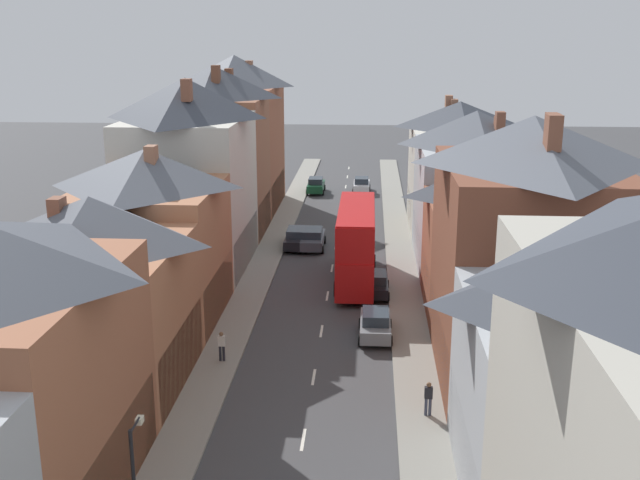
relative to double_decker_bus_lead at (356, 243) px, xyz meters
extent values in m
cube|color=gray|center=(-6.89, -0.99, -2.75)|extent=(2.20, 104.00, 0.14)
cube|color=gray|center=(3.31, -0.99, -2.75)|extent=(2.20, 104.00, 0.14)
cube|color=silver|center=(-1.79, -20.99, -2.81)|extent=(0.14, 1.80, 0.01)
cube|color=silver|center=(-1.79, -14.99, -2.81)|extent=(0.14, 1.80, 0.01)
cube|color=silver|center=(-1.79, -8.99, -2.81)|extent=(0.14, 1.80, 0.01)
cube|color=silver|center=(-1.79, -2.99, -2.81)|extent=(0.14, 1.80, 0.01)
cube|color=silver|center=(-1.79, 3.01, -2.81)|extent=(0.14, 1.80, 0.01)
cube|color=silver|center=(-1.79, 9.01, -2.81)|extent=(0.14, 1.80, 0.01)
cube|color=silver|center=(-1.79, 15.01, -2.81)|extent=(0.14, 1.80, 0.01)
cube|color=silver|center=(-1.79, 21.01, -2.81)|extent=(0.14, 1.80, 0.01)
cube|color=silver|center=(-1.79, 27.01, -2.81)|extent=(0.14, 1.80, 0.01)
cube|color=silver|center=(-1.79, 33.01, -2.81)|extent=(0.14, 1.80, 0.01)
cube|color=silver|center=(-1.79, 39.01, -2.81)|extent=(0.14, 1.80, 0.01)
cube|color=silver|center=(-1.79, 45.01, -2.81)|extent=(0.14, 1.80, 0.01)
cube|color=#1E5133|center=(-8.05, -26.39, -1.22)|extent=(0.12, 9.86, 3.20)
cube|color=#B2704C|center=(-11.99, -16.58, 0.77)|extent=(8.00, 8.92, 7.17)
cube|color=maroon|center=(-8.05, -16.58, -1.22)|extent=(0.12, 8.20, 3.20)
pyramid|color=#565B66|center=(-11.99, -16.58, 5.51)|extent=(8.00, 8.92, 2.31)
cube|color=brown|center=(-13.47, -16.66, 6.05)|extent=(0.60, 0.90, 1.09)
cube|color=#B2704C|center=(-11.99, -7.56, 1.23)|extent=(8.00, 9.12, 8.09)
cube|color=navy|center=(-8.05, -7.56, -1.22)|extent=(0.12, 8.39, 3.20)
pyramid|color=#565B66|center=(-11.99, -7.56, 6.38)|extent=(8.00, 9.12, 2.20)
cube|color=#99664C|center=(-11.41, -8.29, 7.08)|extent=(0.60, 0.90, 1.40)
cube|color=beige|center=(-11.99, 2.59, 2.65)|extent=(8.00, 11.18, 10.93)
cube|color=navy|center=(-8.05, 2.59, -1.22)|extent=(0.12, 10.29, 3.20)
pyramid|color=#383D47|center=(-11.99, 2.59, 9.50)|extent=(8.00, 11.18, 2.76)
cube|color=brown|center=(-11.23, -0.11, 10.23)|extent=(0.60, 0.90, 1.46)
cube|color=brown|center=(-11.99, 12.19, 2.93)|extent=(8.00, 8.01, 11.50)
cube|color=black|center=(-8.05, 12.19, -1.22)|extent=(0.12, 7.37, 3.20)
pyramid|color=#474C56|center=(-11.99, 12.19, 9.99)|extent=(8.00, 8.01, 2.60)
cube|color=brown|center=(-11.41, 10.43, 10.68)|extent=(0.60, 0.90, 1.40)
cube|color=brown|center=(-10.78, 12.63, 10.51)|extent=(0.60, 0.90, 1.05)
cube|color=#935138|center=(-11.99, 21.82, 3.07)|extent=(8.00, 11.25, 11.78)
cube|color=#1E5133|center=(-8.05, 21.82, -1.22)|extent=(0.12, 10.35, 3.20)
pyramid|color=#565B66|center=(-11.99, 21.82, 10.40)|extent=(8.00, 11.25, 2.88)
cube|color=#99664C|center=(-10.60, 22.03, 10.87)|extent=(0.60, 0.90, 0.93)
cube|color=#ADB2B7|center=(8.41, -24.11, 0.88)|extent=(8.00, 9.16, 7.40)
cube|color=black|center=(4.47, -24.11, -1.22)|extent=(0.12, 8.43, 3.20)
pyramid|color=#383D47|center=(8.41, -24.11, 5.65)|extent=(8.00, 9.16, 2.14)
cube|color=brown|center=(8.40, -24.51, 6.38)|extent=(0.60, 0.90, 1.46)
cube|color=brown|center=(9.06, -23.57, 6.27)|extent=(0.60, 0.90, 1.25)
cube|color=brown|center=(8.41, -13.86, 2.55)|extent=(8.00, 11.34, 10.74)
cube|color=navy|center=(4.47, -13.86, -1.22)|extent=(0.12, 10.44, 3.20)
pyramid|color=#565B66|center=(8.41, -13.86, 9.06)|extent=(8.00, 11.34, 2.26)
cube|color=brown|center=(9.84, -11.27, 9.55)|extent=(0.60, 0.90, 0.98)
cube|color=brown|center=(8.50, -17.13, 9.81)|extent=(0.60, 0.90, 1.52)
cube|color=#935138|center=(8.41, -4.41, 0.69)|extent=(8.00, 7.57, 7.01)
cube|color=navy|center=(4.47, -4.41, -1.22)|extent=(0.12, 6.96, 3.20)
pyramid|color=#383D47|center=(8.41, -4.41, 5.39)|extent=(8.00, 7.57, 2.39)
cube|color=#99664C|center=(8.05, -5.05, 6.19)|extent=(0.60, 0.90, 1.60)
cube|color=#99664C|center=(6.88, -3.59, 5.92)|extent=(0.60, 0.90, 1.08)
cube|color=#ADB2B7|center=(8.41, 4.97, 1.63)|extent=(8.00, 11.19, 8.89)
cube|color=navy|center=(4.47, 4.97, -1.22)|extent=(0.12, 10.29, 3.20)
pyramid|color=#474C56|center=(8.41, 4.97, 7.30)|extent=(8.00, 11.19, 2.46)
cube|color=brown|center=(9.68, 3.30, 7.79)|extent=(0.60, 0.90, 0.98)
cube|color=brown|center=(9.64, 2.69, 7.99)|extent=(0.60, 0.90, 1.38)
cube|color=beige|center=(8.41, 15.27, 1.63)|extent=(8.00, 9.41, 8.89)
cube|color=olive|center=(4.47, 15.27, -1.22)|extent=(0.12, 8.65, 3.20)
pyramid|color=#383D47|center=(8.41, 15.27, 7.17)|extent=(8.00, 9.41, 2.19)
cube|color=#99664C|center=(7.57, 16.83, 7.90)|extent=(0.60, 0.90, 1.47)
cube|color=#99664C|center=(7.96, 16.24, 7.76)|extent=(0.60, 0.90, 1.19)
cube|color=red|center=(0.01, -0.02, -1.17)|extent=(2.44, 10.80, 2.50)
cube|color=red|center=(0.01, -0.02, 1.23)|extent=(2.44, 10.58, 2.30)
cube|color=red|center=(0.01, -0.02, 2.43)|extent=(2.39, 10.37, 0.10)
cube|color=#28333D|center=(0.01, 5.33, -0.97)|extent=(2.20, 0.10, 1.20)
cube|color=#28333D|center=(0.01, 5.33, 1.33)|extent=(2.20, 0.10, 1.10)
cube|color=#28333D|center=(-1.18, -0.02, -0.92)|extent=(0.06, 9.18, 0.90)
cube|color=#28333D|center=(-1.18, -0.02, 1.33)|extent=(0.06, 9.18, 0.90)
cube|color=yellow|center=(0.01, 5.33, 2.13)|extent=(1.34, 0.08, 0.32)
cylinder|color=black|center=(-1.21, 3.32, -2.32)|extent=(0.30, 1.00, 1.00)
cylinder|color=black|center=(1.23, 3.32, -2.32)|extent=(0.30, 1.00, 1.00)
cylinder|color=black|center=(-1.21, -2.99, -2.32)|extent=(0.30, 1.00, 1.00)
cylinder|color=black|center=(1.23, -2.99, -2.32)|extent=(0.30, 1.00, 1.00)
cube|color=black|center=(-4.89, 8.31, -2.14)|extent=(1.70, 4.59, 0.72)
cube|color=#28333D|center=(-4.89, 8.08, -1.48)|extent=(1.46, 2.29, 0.60)
cylinder|color=black|center=(-5.74, 9.73, -2.51)|extent=(0.20, 0.62, 0.62)
cylinder|color=black|center=(-4.04, 9.73, -2.51)|extent=(0.20, 0.62, 0.62)
cylinder|color=black|center=(-5.74, 6.88, -2.51)|extent=(0.20, 0.62, 0.62)
cylinder|color=black|center=(-4.04, 6.88, -2.51)|extent=(0.20, 0.62, 0.62)
cube|color=gray|center=(1.31, -9.66, -2.14)|extent=(1.70, 4.00, 0.73)
cube|color=#28333D|center=(1.31, -9.86, -1.48)|extent=(1.46, 2.00, 0.60)
cylinder|color=black|center=(0.46, -8.42, -2.51)|extent=(0.20, 0.62, 0.62)
cylinder|color=black|center=(2.16, -8.42, -2.51)|extent=(0.20, 0.62, 0.62)
cylinder|color=black|center=(0.46, -10.90, -2.51)|extent=(0.20, 0.62, 0.62)
cylinder|color=black|center=(2.16, -10.90, -2.51)|extent=(0.20, 0.62, 0.62)
cube|color=#144728|center=(-4.89, 29.56, -2.12)|extent=(1.70, 4.18, 0.77)
cube|color=#28333D|center=(-4.89, 29.35, -1.44)|extent=(1.46, 2.09, 0.60)
cylinder|color=black|center=(-5.74, 30.86, -2.51)|extent=(0.20, 0.62, 0.62)
cylinder|color=black|center=(-4.04, 30.86, -2.51)|extent=(0.20, 0.62, 0.62)
cylinder|color=black|center=(-5.74, 28.27, -2.51)|extent=(0.20, 0.62, 0.62)
cylinder|color=black|center=(-4.04, 28.27, -2.51)|extent=(0.20, 0.62, 0.62)
cube|color=silver|center=(0.01, 30.24, -2.14)|extent=(1.70, 3.99, 0.73)
cube|color=#28333D|center=(0.01, 30.04, -1.48)|extent=(1.46, 2.00, 0.60)
cylinder|color=black|center=(-0.84, 31.48, -2.51)|extent=(0.20, 0.62, 0.62)
cylinder|color=black|center=(0.86, 31.48, -2.51)|extent=(0.20, 0.62, 0.62)
cylinder|color=black|center=(-0.84, 29.01, -2.51)|extent=(0.20, 0.62, 0.62)
cylinder|color=black|center=(0.86, 29.01, -2.51)|extent=(0.20, 0.62, 0.62)
cube|color=#4C515B|center=(-3.59, 8.22, -2.14)|extent=(1.70, 4.56, 0.73)
cube|color=#28333D|center=(-3.59, 7.99, -1.48)|extent=(1.46, 2.28, 0.60)
cylinder|color=black|center=(-4.44, 9.63, -2.51)|extent=(0.20, 0.62, 0.62)
cylinder|color=black|center=(-2.74, 9.63, -2.51)|extent=(0.20, 0.62, 0.62)
cylinder|color=black|center=(-4.44, 6.81, -2.51)|extent=(0.20, 0.62, 0.62)
cylinder|color=black|center=(-2.74, 6.81, -2.51)|extent=(0.20, 0.62, 0.62)
cube|color=black|center=(1.31, -2.53, -2.17)|extent=(1.70, 3.97, 0.68)
cube|color=#28333D|center=(1.31, -2.73, -1.53)|extent=(1.46, 1.98, 0.60)
cylinder|color=black|center=(0.46, -1.30, -2.51)|extent=(0.20, 0.62, 0.62)
cylinder|color=black|center=(2.16, -1.30, -2.51)|extent=(0.20, 0.62, 0.62)
cylinder|color=black|center=(0.46, -3.76, -2.51)|extent=(0.20, 0.62, 0.62)
cylinder|color=black|center=(2.16, -3.76, -2.51)|extent=(0.20, 0.62, 0.62)
cylinder|color=#3D4256|center=(3.53, -18.75, -2.26)|extent=(0.14, 0.14, 0.84)
cylinder|color=#3D4256|center=(3.71, -18.75, -2.26)|extent=(0.14, 0.14, 0.84)
cube|color=black|center=(3.62, -18.75, -1.57)|extent=(0.36, 0.22, 0.54)
sphere|color=brown|center=(3.62, -18.75, -1.18)|extent=(0.22, 0.22, 0.22)
cylinder|color=#23232D|center=(-6.78, -13.66, -2.26)|extent=(0.14, 0.14, 0.84)
cylinder|color=#23232D|center=(-6.60, -13.66, -2.26)|extent=(0.14, 0.14, 0.84)
cube|color=silver|center=(-6.69, -13.66, -1.57)|extent=(0.36, 0.22, 0.54)
sphere|color=brown|center=(-6.69, -13.66, -1.18)|extent=(0.22, 0.22, 0.22)
cylinder|color=black|center=(-6.04, -29.62, 2.58)|extent=(0.08, 0.90, 0.08)
cube|color=beige|center=(-6.04, -29.17, 2.50)|extent=(0.20, 0.32, 0.20)
camera|label=1|loc=(0.81, -49.21, 13.90)|focal=42.00mm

